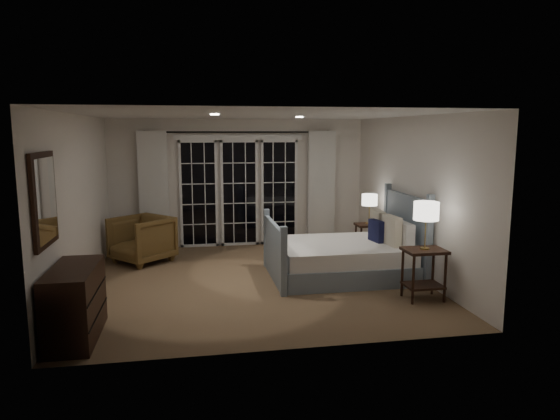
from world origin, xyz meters
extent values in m
plane|color=brown|center=(0.00, 0.00, 0.00)|extent=(5.00, 5.00, 0.00)
plane|color=silver|center=(0.00, 0.00, 2.50)|extent=(5.00, 5.00, 0.00)
cube|color=silver|center=(-2.50, 0.00, 1.25)|extent=(0.02, 5.00, 2.50)
cube|color=silver|center=(2.50, 0.00, 1.25)|extent=(0.02, 5.00, 2.50)
cube|color=silver|center=(0.00, 2.50, 1.25)|extent=(5.00, 0.02, 2.50)
cube|color=silver|center=(0.00, -2.50, 1.25)|extent=(5.00, 0.02, 2.50)
cube|color=black|center=(-0.80, 2.47, 1.05)|extent=(0.66, 0.02, 2.02)
cube|color=black|center=(0.00, 2.47, 1.05)|extent=(0.66, 0.02, 2.02)
cube|color=black|center=(0.80, 2.47, 1.05)|extent=(0.66, 0.02, 2.02)
cube|color=white|center=(0.00, 2.46, 2.15)|extent=(2.50, 0.04, 0.10)
cylinder|color=black|center=(0.00, 2.40, 2.25)|extent=(3.50, 0.03, 0.03)
cube|color=silver|center=(-1.65, 2.38, 1.15)|extent=(0.55, 0.10, 2.25)
cube|color=silver|center=(1.65, 2.38, 1.15)|extent=(0.55, 0.10, 2.25)
cylinder|color=white|center=(0.80, 0.60, 2.49)|extent=(0.12, 0.12, 0.01)
cylinder|color=white|center=(-0.60, -0.40, 2.49)|extent=(0.12, 0.12, 0.01)
cube|color=gray|center=(1.35, -0.01, 0.15)|extent=(2.01, 1.57, 0.29)
cube|color=white|center=(1.35, -0.01, 0.42)|extent=(1.95, 1.51, 0.25)
cube|color=gray|center=(2.42, -0.01, 0.64)|extent=(0.06, 1.57, 1.28)
cube|color=gray|center=(0.28, -0.01, 0.44)|extent=(0.06, 1.57, 0.88)
cube|color=white|center=(2.22, -0.33, 0.72)|extent=(0.14, 0.60, 0.36)
cube|color=white|center=(2.22, 0.31, 0.72)|extent=(0.14, 0.60, 0.36)
cube|color=beige|center=(2.06, -0.29, 0.76)|extent=(0.16, 0.46, 0.45)
cube|color=beige|center=(2.06, 0.27, 0.76)|extent=(0.16, 0.46, 0.45)
cube|color=black|center=(1.92, -0.01, 0.71)|extent=(0.15, 0.35, 0.34)
cube|color=black|center=(2.12, -1.26, 0.68)|extent=(0.54, 0.43, 0.04)
cube|color=black|center=(2.12, -1.26, 0.19)|extent=(0.50, 0.39, 0.03)
cylinder|color=black|center=(1.90, -1.43, 0.33)|extent=(0.04, 0.04, 0.67)
cylinder|color=black|center=(2.35, -1.43, 0.33)|extent=(0.04, 0.04, 0.67)
cylinder|color=black|center=(1.90, -1.09, 0.33)|extent=(0.04, 0.04, 0.67)
cylinder|color=black|center=(2.35, -1.09, 0.33)|extent=(0.04, 0.04, 0.67)
cube|color=black|center=(2.23, 1.14, 0.58)|extent=(0.46, 0.37, 0.04)
cube|color=black|center=(2.23, 1.14, 0.17)|extent=(0.42, 0.33, 0.03)
cylinder|color=black|center=(2.03, 1.00, 0.29)|extent=(0.04, 0.04, 0.57)
cylinder|color=black|center=(2.42, 1.00, 0.29)|extent=(0.04, 0.04, 0.57)
cylinder|color=black|center=(2.03, 1.29, 0.29)|extent=(0.04, 0.04, 0.57)
cylinder|color=black|center=(2.42, 1.29, 0.29)|extent=(0.04, 0.04, 0.57)
cylinder|color=#B39547|center=(2.12, -1.26, 0.71)|extent=(0.12, 0.12, 0.02)
cylinder|color=#B39547|center=(2.12, -1.26, 0.91)|extent=(0.02, 0.02, 0.38)
cylinder|color=white|center=(2.12, -1.26, 1.22)|extent=(0.33, 0.33, 0.24)
cylinder|color=#B39547|center=(2.23, 1.14, 0.61)|extent=(0.12, 0.12, 0.02)
cylinder|color=#B39547|center=(2.23, 1.14, 0.78)|extent=(0.02, 0.02, 0.32)
cylinder|color=white|center=(2.23, 1.14, 1.04)|extent=(0.28, 0.28, 0.21)
imported|color=brown|center=(-1.81, 1.43, 0.41)|extent=(1.24, 1.24, 0.81)
cube|color=black|center=(-2.23, -1.80, 0.40)|extent=(0.47, 1.13, 0.80)
cube|color=black|center=(-1.99, -1.80, 0.26)|extent=(0.01, 1.11, 0.01)
cube|color=black|center=(-1.99, -1.80, 0.53)|extent=(0.01, 1.11, 0.01)
cube|color=black|center=(-2.47, -1.80, 1.55)|extent=(0.04, 0.85, 1.00)
cube|color=white|center=(-2.44, -1.80, 1.55)|extent=(0.01, 0.73, 0.88)
camera|label=1|loc=(-0.94, -7.35, 2.26)|focal=32.00mm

